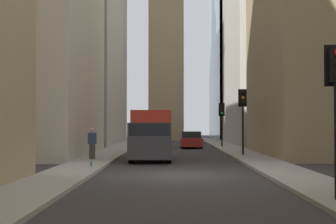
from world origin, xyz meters
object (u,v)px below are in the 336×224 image
at_px(traffic_light_foreground, 336,85).
at_px(pedestrian, 92,142).
at_px(traffic_light_midblock, 222,115).
at_px(traffic_light_far_junction, 243,106).
at_px(delivery_truck, 152,135).
at_px(discarded_bottle, 91,164).
at_px(sedan_red, 191,140).

relative_size(traffic_light_foreground, pedestrian, 2.37).
bearing_deg(pedestrian, traffic_light_foreground, -148.53).
distance_m(traffic_light_foreground, traffic_light_midblock, 28.99).
relative_size(traffic_light_foreground, traffic_light_far_junction, 0.99).
height_order(delivery_truck, traffic_light_midblock, traffic_light_midblock).
relative_size(traffic_light_foreground, discarded_bottle, 15.00).
bearing_deg(delivery_truck, sedan_red, -11.57).
bearing_deg(traffic_light_midblock, sedan_red, 90.29).
bearing_deg(traffic_light_foreground, traffic_light_far_junction, -0.53).
height_order(sedan_red, traffic_light_foreground, traffic_light_foreground).
bearing_deg(sedan_red, traffic_light_foreground, -174.84).
distance_m(delivery_truck, sedan_red, 13.99).
distance_m(sedan_red, discarded_bottle, 20.15).
bearing_deg(traffic_light_foreground, delivery_truck, 19.50).
height_order(delivery_truck, traffic_light_foreground, traffic_light_foreground).
bearing_deg(sedan_red, delivery_truck, 168.43).
xyz_separation_m(delivery_truck, sedan_red, (13.68, -2.80, -0.80)).
relative_size(traffic_light_midblock, traffic_light_far_junction, 0.90).
xyz_separation_m(sedan_red, pedestrian, (-14.82, 6.05, 0.41)).
relative_size(delivery_truck, traffic_light_far_junction, 1.57).
distance_m(traffic_light_midblock, pedestrian, 17.28).
xyz_separation_m(delivery_truck, pedestrian, (-1.14, 3.25, -0.39)).
xyz_separation_m(traffic_light_midblock, pedestrian, (-14.83, 8.68, -1.77)).
bearing_deg(traffic_light_far_junction, traffic_light_midblock, 0.72).
distance_m(sedan_red, traffic_light_far_junction, 11.86).
xyz_separation_m(delivery_truck, traffic_light_far_junction, (2.42, -5.58, 1.70)).
bearing_deg(traffic_light_foreground, pedestrian, 31.47).
distance_m(pedestrian, discarded_bottle, 4.73).
distance_m(traffic_light_midblock, traffic_light_far_junction, 11.28).
bearing_deg(discarded_bottle, pedestrian, 8.74).
relative_size(delivery_truck, sedan_red, 1.50).
xyz_separation_m(traffic_light_far_junction, pedestrian, (-3.56, 8.82, -2.09)).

